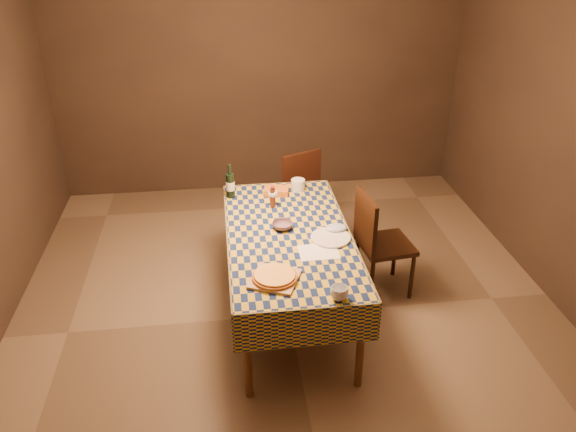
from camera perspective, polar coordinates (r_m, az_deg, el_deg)
The scene contains 16 objects.
room at distance 3.99m, azimuth 0.09°, elevation 5.34°, with size 5.00×5.10×2.70m.
dining_table at distance 4.29m, azimuth 0.08°, elevation -2.74°, with size 0.94×1.84×0.77m.
cutting_board at distance 3.74m, azimuth -1.36°, elevation -6.41°, with size 0.30×0.30×0.02m, color tan.
pizza at distance 3.73m, azimuth -1.37°, elevation -6.11°, with size 0.35×0.35×0.03m.
pepper_mill at distance 4.60m, azimuth -1.57°, elevation 1.91°, with size 0.06×0.06×0.20m.
bowl at distance 4.32m, azimuth -0.56°, elevation -0.98°, with size 0.16×0.16×0.05m, color #664A56.
wine_glass at distance 4.60m, azimuth -1.53°, elevation 2.22°, with size 0.08×0.08×0.16m.
wine_bottle at distance 4.79m, azimuth -5.88°, elevation 3.16°, with size 0.09×0.09×0.30m.
deli_tub at distance 4.91m, azimuth 1.03°, elevation 3.17°, with size 0.12×0.12×0.10m, color silver.
takeout_container at distance 4.85m, azimuth -1.20°, elevation 2.57°, with size 0.21×0.15×0.05m, color #C06519.
white_plate at distance 4.20m, azimuth 4.34°, elevation -2.21°, with size 0.30×0.30×0.02m, color silver.
tumbler at distance 3.57m, azimuth 5.25°, elevation -7.82°, with size 0.12×0.12×0.09m, color white.
flour_patch at distance 4.04m, azimuth 3.12°, elevation -3.66°, with size 0.28×0.22×0.00m, color white.
flour_bag at distance 4.30m, azimuth 4.92°, elevation -1.22°, with size 0.17×0.13×0.05m, color #A6BAD4.
chair_far at distance 5.55m, azimuth 0.73°, elevation 2.93°, with size 0.56×0.56×0.93m.
chair_right at distance 4.74m, azimuth 9.04°, elevation -2.29°, with size 0.47×0.47×0.93m.
Camera 1 is at (-0.47, -3.64, 2.92)m, focal length 35.00 mm.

